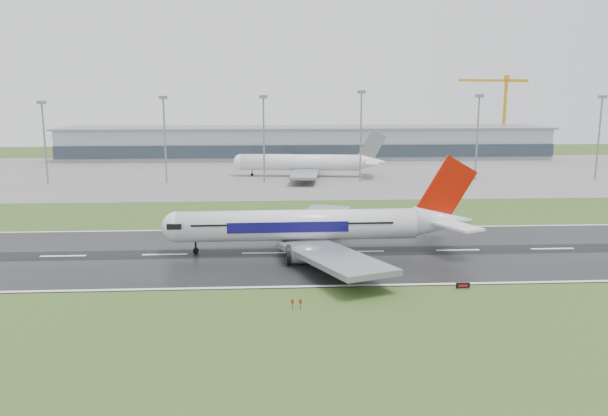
{
  "coord_description": "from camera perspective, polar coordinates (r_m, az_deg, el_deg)",
  "views": [
    {
      "loc": [
        -18.59,
        -116.65,
        31.65
      ],
      "look_at": [
        -11.22,
        12.0,
        7.0
      ],
      "focal_mm": 35.05,
      "sensor_mm": 36.0,
      "label": 1
    }
  ],
  "objects": [
    {
      "name": "ground",
      "position": [
        122.29,
        5.59,
        -4.22
      ],
      "size": [
        520.0,
        520.0,
        0.0
      ],
      "primitive_type": "plane",
      "color": "#304D1C",
      "rests_on": "ground"
    },
    {
      "name": "floodmast_3",
      "position": [
        219.75,
        5.47,
        6.71
      ],
      "size": [
        0.64,
        0.64,
        32.07
      ],
      "primitive_type": "cylinder",
      "color": "gray",
      "rests_on": "ground"
    },
    {
      "name": "floodmast_5",
      "position": [
        249.83,
        26.46,
        5.92
      ],
      "size": [
        0.64,
        0.64,
        30.3
      ],
      "primitive_type": "cylinder",
      "color": "gray",
      "rests_on": "ground"
    },
    {
      "name": "parked_airliner",
      "position": [
        232.54,
        0.2,
        5.23
      ],
      "size": [
        66.99,
        63.35,
        17.76
      ],
      "primitive_type": null,
      "rotation": [
        0.0,
        0.0,
        -0.12
      ],
      "color": "white",
      "rests_on": "apron"
    },
    {
      "name": "floodmast_4",
      "position": [
        230.44,
        16.3,
        6.34
      ],
      "size": [
        0.64,
        0.64,
        30.66
      ],
      "primitive_type": "cylinder",
      "color": "gray",
      "rests_on": "ground"
    },
    {
      "name": "tower_crane",
      "position": [
        341.15,
        18.7,
        8.49
      ],
      "size": [
        41.73,
        12.8,
        42.12
      ],
      "primitive_type": null,
      "rotation": [
        0.0,
        0.0,
        0.25
      ],
      "color": "gold",
      "rests_on": "ground"
    },
    {
      "name": "apron",
      "position": [
        244.42,
        1.11,
        3.4
      ],
      "size": [
        400.0,
        130.0,
        0.08
      ],
      "primitive_type": "cube",
      "color": "slate",
      "rests_on": "ground"
    },
    {
      "name": "runway_sign",
      "position": [
        102.51,
        15.02,
        -7.23
      ],
      "size": [
        2.31,
        0.64,
        1.04
      ],
      "primitive_type": null,
      "rotation": [
        0.0,
        0.0,
        0.17
      ],
      "color": "black",
      "rests_on": "ground"
    },
    {
      "name": "floodmast_0",
      "position": [
        231.68,
        -23.64,
        5.61
      ],
      "size": [
        0.64,
        0.64,
        28.39
      ],
      "primitive_type": "cylinder",
      "color": "gray",
      "rests_on": "ground"
    },
    {
      "name": "runway",
      "position": [
        122.28,
        5.59,
        -4.2
      ],
      "size": [
        400.0,
        45.0,
        0.1
      ],
      "primitive_type": "cube",
      "color": "black",
      "rests_on": "ground"
    },
    {
      "name": "terminal",
      "position": [
        303.19,
        0.25,
        6.26
      ],
      "size": [
        240.0,
        36.0,
        15.0
      ],
      "primitive_type": "cube",
      "color": "#92969D",
      "rests_on": "ground"
    },
    {
      "name": "main_airliner",
      "position": [
        120.03,
        1.5,
        0.16
      ],
      "size": [
        64.31,
        61.35,
        18.69
      ],
      "primitive_type": null,
      "rotation": [
        0.0,
        0.0,
        0.02
      ],
      "color": "silver",
      "rests_on": "runway"
    },
    {
      "name": "floodmast_1",
      "position": [
        220.55,
        -13.22,
        6.23
      ],
      "size": [
        0.64,
        0.64,
        30.09
      ],
      "primitive_type": "cylinder",
      "color": "gray",
      "rests_on": "ground"
    },
    {
      "name": "floodmast_2",
      "position": [
        217.29,
        -3.88,
        6.46
      ],
      "size": [
        0.64,
        0.64,
        30.36
      ],
      "primitive_type": "cylinder",
      "color": "gray",
      "rests_on": "ground"
    }
  ]
}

